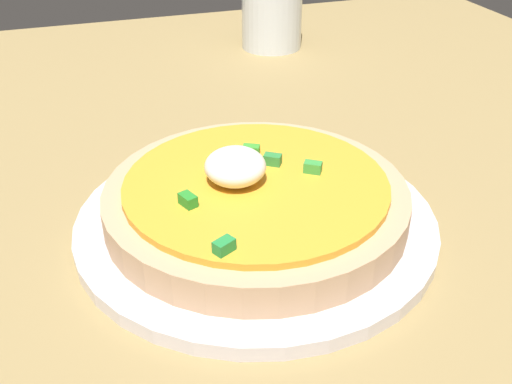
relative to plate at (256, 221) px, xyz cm
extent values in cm
cube|color=#967D4D|center=(2.99, 13.73, -2.23)|extent=(103.69, 89.51, 3.37)
cylinder|color=silver|center=(0.00, 0.00, 0.00)|extent=(26.38, 26.38, 1.09)
cylinder|color=tan|center=(0.00, 0.00, 1.75)|extent=(21.93, 21.93, 2.41)
cylinder|color=orange|center=(0.00, 0.00, 3.21)|extent=(18.99, 18.99, 0.50)
ellipsoid|color=white|center=(-1.41, 0.36, 4.71)|extent=(4.34, 4.34, 2.50)
cube|color=green|center=(-1.61, 2.27, 3.86)|extent=(1.43, 1.07, 0.80)
cube|color=#268929|center=(-5.28, -1.56, 3.86)|extent=(1.22, 1.49, 0.80)
cube|color=green|center=(0.88, 3.84, 3.86)|extent=(1.50, 1.29, 0.80)
cube|color=green|center=(4.33, -0.06, 3.86)|extent=(1.51, 1.38, 0.80)
cube|color=#2F863B|center=(1.94, 1.96, 3.86)|extent=(1.51, 1.38, 0.80)
cube|color=green|center=(-0.49, 3.56, 3.86)|extent=(1.43, 1.08, 0.80)
cube|color=#238A3D|center=(-4.37, -7.19, 3.86)|extent=(1.51, 1.30, 0.80)
cube|color=green|center=(-2.27, 1.89, 3.86)|extent=(1.30, 1.50, 0.80)
cylinder|color=silver|center=(15.20, 39.44, 5.22)|extent=(7.87, 7.87, 11.53)
cylinder|color=beige|center=(15.20, 39.44, 3.29)|extent=(6.92, 6.92, 6.88)
camera|label=1|loc=(-11.51, -34.84, 25.23)|focal=42.13mm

